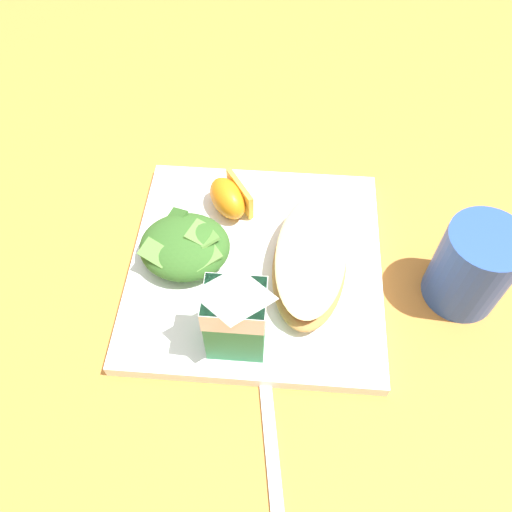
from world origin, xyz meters
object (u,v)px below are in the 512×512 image
object	(u,v)px
metal_fork	(276,494)
cheesy_pizza_bread	(310,260)
orange_wedge_front	(229,198)
drinking_blue_cup	(473,267)
white_plate	(256,265)
green_salad_pile	(185,248)
milk_carton	(235,313)

from	to	relation	value
metal_fork	cheesy_pizza_bread	bearing A→B (deg)	-95.77
orange_wedge_front	drinking_blue_cup	size ratio (longest dim) A/B	0.69
white_plate	drinking_blue_cup	world-z (taller)	drinking_blue_cup
cheesy_pizza_bread	drinking_blue_cup	size ratio (longest dim) A/B	1.74
metal_fork	drinking_blue_cup	distance (m)	0.30
cheesy_pizza_bread	metal_fork	bearing A→B (deg)	84.23
white_plate	green_salad_pile	xyz separation A→B (m)	(0.08, 0.00, 0.03)
milk_carton	metal_fork	xyz separation A→B (m)	(-0.05, 0.14, -0.07)
green_salad_pile	milk_carton	xyz separation A→B (m)	(-0.07, 0.10, 0.04)
cheesy_pizza_bread	orange_wedge_front	size ratio (longest dim) A/B	2.51
metal_fork	white_plate	bearing A→B (deg)	-81.39
green_salad_pile	orange_wedge_front	world-z (taller)	green_salad_pile
metal_fork	drinking_blue_cup	bearing A→B (deg)	-130.39
white_plate	orange_wedge_front	world-z (taller)	orange_wedge_front
green_salad_pile	milk_carton	bearing A→B (deg)	124.74
milk_carton	orange_wedge_front	distance (m)	0.18
cheesy_pizza_bread	milk_carton	distance (m)	0.12
milk_carton	drinking_blue_cup	distance (m)	0.25
white_plate	metal_fork	size ratio (longest dim) A/B	1.49
white_plate	milk_carton	size ratio (longest dim) A/B	2.55
white_plate	cheesy_pizza_bread	distance (m)	0.07
white_plate	drinking_blue_cup	size ratio (longest dim) A/B	2.78
cheesy_pizza_bread	drinking_blue_cup	xyz separation A→B (m)	(-0.17, 0.01, 0.02)
green_salad_pile	drinking_blue_cup	distance (m)	0.31
drinking_blue_cup	white_plate	bearing A→B (deg)	-3.38
milk_carton	orange_wedge_front	world-z (taller)	milk_carton
drinking_blue_cup	green_salad_pile	bearing A→B (deg)	-1.99
cheesy_pizza_bread	milk_carton	world-z (taller)	milk_carton
green_salad_pile	milk_carton	world-z (taller)	milk_carton
white_plate	metal_fork	world-z (taller)	white_plate
milk_carton	white_plate	bearing A→B (deg)	-96.67
metal_fork	green_salad_pile	bearing A→B (deg)	-64.00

